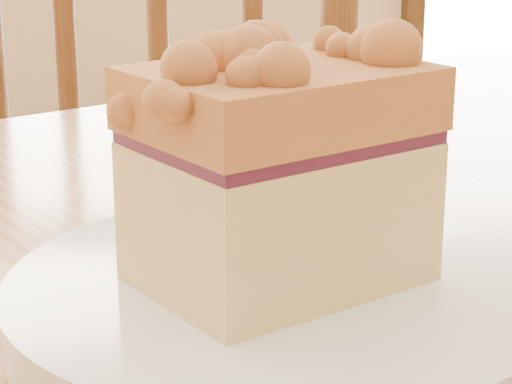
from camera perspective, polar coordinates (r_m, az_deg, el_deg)
cafe_chair_main at (r=1.24m, az=-3.77°, el=-2.93°), size 0.60×0.60×1.00m
plate at (r=0.43m, az=1.29°, el=-6.27°), size 0.24×0.24×0.02m
cake_slice at (r=0.41m, az=1.27°, el=1.76°), size 0.13×0.11×0.11m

